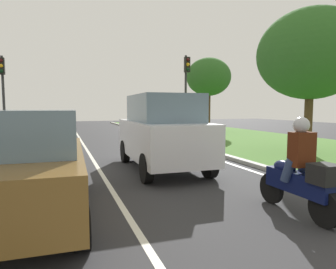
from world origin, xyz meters
TOP-DOWN VIEW (x-y plane):
  - ground_plane at (0.00, 14.00)m, footprint 60.00×60.00m
  - lane_line_center at (-0.70, 14.00)m, footprint 0.12×32.00m
  - lane_line_right_edge at (3.60, 14.00)m, footprint 0.12×32.00m
  - grass_verge_right at (8.50, 14.00)m, footprint 9.00×48.00m
  - curb_right at (4.10, 14.00)m, footprint 0.24×48.00m
  - car_suv_ahead at (1.15, 9.41)m, footprint 2.07×4.55m
  - car_sedan_left_lane at (-2.30, 6.27)m, footprint 1.97×4.36m
  - motorcycle at (2.15, 4.81)m, footprint 0.40×1.90m
  - rider_person at (2.15, 4.86)m, footprint 0.50×0.40m
  - traffic_light_near_right at (5.49, 17.67)m, footprint 0.32×0.50m
  - traffic_light_overhead_left at (-4.71, 19.41)m, footprint 0.32×0.50m
  - tree_roadside_near at (7.54, 10.12)m, footprint 4.13×4.13m
  - tree_roadside_far at (8.65, 20.88)m, footprint 3.29×3.29m

SIDE VIEW (x-z plane):
  - ground_plane at x=0.00m, z-range 0.00..0.00m
  - lane_line_center at x=-0.70m, z-range 0.00..0.01m
  - lane_line_right_edge at x=3.60m, z-range 0.00..0.01m
  - grass_verge_right at x=8.50m, z-range 0.00..0.06m
  - curb_right at x=4.10m, z-range 0.00..0.12m
  - motorcycle at x=2.15m, z-range 0.07..1.08m
  - car_sedan_left_lane at x=-2.30m, z-range -0.01..1.85m
  - car_suv_ahead at x=1.15m, z-range 0.03..2.31m
  - rider_person at x=2.15m, z-range 0.61..1.77m
  - traffic_light_overhead_left at x=-4.71m, z-range 0.89..5.61m
  - traffic_light_near_right at x=5.49m, z-range 0.94..5.98m
  - tree_roadside_near at x=7.54m, z-range 1.10..6.83m
  - tree_roadside_far at x=8.65m, z-range 1.35..6.91m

